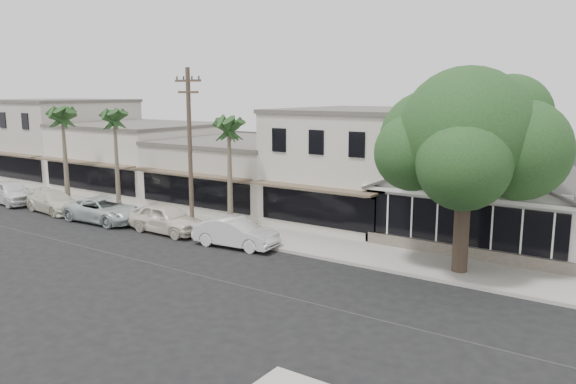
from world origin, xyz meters
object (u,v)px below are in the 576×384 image
Objects in this scene: car_0 at (167,219)px; car_4 at (11,192)px; utility_pole at (190,147)px; car_1 at (236,233)px; car_3 at (54,202)px; shade_tree at (467,139)px; car_2 at (104,210)px.

car_4 reaches higher than car_0.
car_0 is at bearing -146.46° from utility_pole.
car_1 is 20.00m from car_4.
car_4 is at bearing 96.08° from car_3.
car_0 is 0.54× the size of shade_tree.
car_2 is at bearing -82.54° from car_4.
car_2 is 21.38m from shade_tree.
car_0 is 1.06× the size of car_1.
car_2 is (-10.00, -0.23, -0.00)m from car_1.
car_3 is at bearing -174.18° from shade_tree.
utility_pole is 1.91× the size of car_0.
car_0 is at bearing -81.67° from car_4.
car_1 reaches higher than car_2.
utility_pole is 2.02× the size of car_1.
car_1 reaches higher than car_3.
car_1 is at bearing -83.46° from car_3.
car_3 is at bearing -82.56° from car_4.
shade_tree is (20.62, 2.55, 5.05)m from car_2.
utility_pole is 5.64m from car_1.
car_2 is 5.00m from car_3.
car_1 is at bearing -89.77° from car_0.
car_4 is at bearing -175.82° from utility_pole.
shade_tree is (10.62, 2.32, 5.05)m from car_1.
car_0 is 0.90× the size of car_2.
shade_tree reaches higher than car_2.
utility_pole is at bearing -79.02° from car_4.
car_3 is 0.98× the size of car_4.
utility_pole is at bearing -55.58° from car_0.
utility_pole reaches higher than car_2.
car_1 is at bearing -167.66° from shade_tree.
utility_pole is 4.23m from car_0.
car_1 is 0.51× the size of shade_tree.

